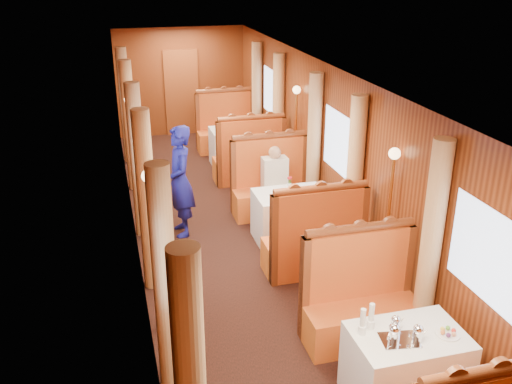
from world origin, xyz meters
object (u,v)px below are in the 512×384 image
object	(u,v)px
banquette_mid_fwd	(314,244)
fruit_plate	(448,333)
table_near	(405,367)
teapot_left	(394,336)
rose_vase_far	(238,120)
steward	(180,181)
table_mid	(290,216)
banquette_mid_aft	(271,189)
teapot_right	(418,335)
banquette_far_aft	(227,131)
rose_vase_mid	(290,181)
banquette_near_aft	(360,304)
tea_tray	(399,340)
banquette_far_fwd	(249,160)
table_far	(237,147)
teapot_back	(395,325)
passenger	(275,175)

from	to	relation	value
banquette_mid_fwd	fruit_plate	size ratio (longest dim) A/B	5.96
table_near	teapot_left	size ratio (longest dim) A/B	6.02
rose_vase_far	steward	world-z (taller)	steward
table_mid	rose_vase_far	world-z (taller)	rose_vase_far
banquette_mid_aft	teapot_right	distance (m)	4.64
banquette_far_aft	rose_vase_mid	world-z (taller)	banquette_far_aft
table_near	banquette_near_aft	bearing A→B (deg)	90.00
table_mid	tea_tray	size ratio (longest dim) A/B	3.09
steward	banquette_far_fwd	bearing A→B (deg)	136.66
banquette_mid_fwd	table_far	distance (m)	4.51
banquette_far_aft	teapot_left	xyz separation A→B (m)	(-0.20, -8.08, 0.40)
tea_tray	teapot_back	xyz separation A→B (m)	(0.04, 0.15, 0.05)
teapot_left	rose_vase_far	xyz separation A→B (m)	(0.23, 7.10, 0.11)
banquette_near_aft	steward	bearing A→B (deg)	116.34
teapot_right	fruit_plate	size ratio (longest dim) A/B	0.71
teapot_back	banquette_far_fwd	bearing A→B (deg)	73.81
fruit_plate	banquette_far_aft	bearing A→B (deg)	92.39
teapot_back	passenger	world-z (taller)	passenger
teapot_left	banquette_far_fwd	bearing A→B (deg)	65.29
steward	teapot_back	bearing A→B (deg)	16.00
banquette_mid_fwd	fruit_plate	world-z (taller)	banquette_mid_fwd
banquette_far_fwd	tea_tray	distance (m)	6.06
rose_vase_far	banquette_mid_aft	bearing A→B (deg)	-90.86
banquette_mid_aft	tea_tray	world-z (taller)	banquette_mid_aft
teapot_left	rose_vase_far	bearing A→B (deg)	65.26
tea_tray	passenger	xyz separation A→B (m)	(0.14, 4.37, -0.02)
table_mid	banquette_mid_aft	size ratio (longest dim) A/B	0.78
banquette_near_aft	banquette_far_fwd	size ratio (longest dim) A/B	1.00
banquette_far_aft	fruit_plate	world-z (taller)	banquette_far_aft
banquette_mid_aft	passenger	world-z (taller)	banquette_mid_aft
steward	table_near	bearing A→B (deg)	16.84
table_near	steward	xyz separation A→B (m)	(-1.54, 4.13, 0.48)
fruit_plate	rose_vase_mid	size ratio (longest dim) A/B	0.62
fruit_plate	table_near	bearing A→B (deg)	163.98
banquette_near_aft	teapot_left	bearing A→B (deg)	-100.26
banquette_far_aft	rose_vase_mid	bearing A→B (deg)	-90.15
banquette_mid_fwd	teapot_left	xyz separation A→B (m)	(-0.20, -2.55, 0.40)
rose_vase_mid	rose_vase_far	xyz separation A→B (m)	(0.05, 3.49, 0.00)
tea_tray	steward	size ratio (longest dim) A/B	0.20
table_far	rose_vase_mid	distance (m)	3.51
rose_vase_mid	passenger	xyz separation A→B (m)	(0.01, 0.77, -0.19)
banquette_near_aft	table_far	bearing A→B (deg)	90.00
teapot_right	passenger	xyz separation A→B (m)	(-0.02, 4.42, -0.07)
teapot_back	banquette_near_aft	bearing A→B (deg)	68.60
banquette_far_fwd	fruit_plate	size ratio (longest dim) A/B	5.96
table_far	tea_tray	bearing A→B (deg)	-91.11
table_far	banquette_far_aft	size ratio (longest dim) A/B	0.78
banquette_mid_fwd	fruit_plate	xyz separation A→B (m)	(0.34, -2.58, 0.35)
banquette_mid_aft	rose_vase_far	size ratio (longest dim) A/B	3.72
banquette_far_aft	teapot_back	bearing A→B (deg)	-90.72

